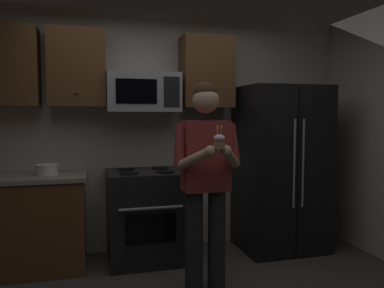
% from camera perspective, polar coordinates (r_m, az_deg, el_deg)
% --- Properties ---
extents(wall_back, '(4.40, 0.10, 2.60)m').
position_cam_1_polar(wall_back, '(4.30, -5.78, 1.79)').
color(wall_back, beige).
rests_on(wall_back, ground).
extents(oven_range, '(0.76, 0.70, 0.93)m').
position_cam_1_polar(oven_range, '(4.02, -6.90, -10.51)').
color(oven_range, black).
rests_on(oven_range, ground).
extents(microwave, '(0.74, 0.41, 0.40)m').
position_cam_1_polar(microwave, '(4.01, -7.31, 7.61)').
color(microwave, '#9EA0A5').
extents(refrigerator, '(0.90, 0.75, 1.80)m').
position_cam_1_polar(refrigerator, '(4.36, 13.05, -3.54)').
color(refrigerator, black).
rests_on(refrigerator, ground).
extents(cabinet_row_upper, '(2.78, 0.36, 0.76)m').
position_cam_1_polar(cabinet_row_upper, '(4.04, -15.69, 10.73)').
color(cabinet_row_upper, brown).
extents(counter_left, '(1.44, 0.66, 0.92)m').
position_cam_1_polar(counter_left, '(4.07, -25.73, -10.71)').
color(counter_left, brown).
rests_on(counter_left, ground).
extents(bowl_large_white, '(0.22, 0.22, 0.10)m').
position_cam_1_polar(bowl_large_white, '(3.91, -20.79, -3.52)').
color(bowl_large_white, white).
rests_on(bowl_large_white, counter_left).
extents(person, '(0.60, 0.48, 1.76)m').
position_cam_1_polar(person, '(3.19, 2.09, -4.55)').
color(person, '#262628').
rests_on(person, ground).
extents(cupcake, '(0.09, 0.09, 0.17)m').
position_cam_1_polar(cupcake, '(2.84, 4.08, 0.41)').
color(cupcake, '#A87F56').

